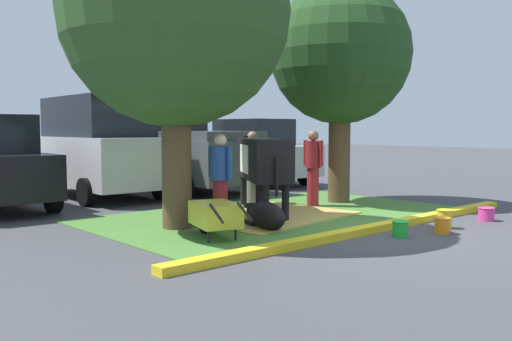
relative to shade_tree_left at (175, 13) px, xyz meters
name	(u,v)px	position (x,y,z in m)	size (l,w,h in m)	color
ground_plane	(376,233)	(2.26, -2.52, -3.67)	(80.00, 80.00, 0.00)	#424247
grass_island	(279,215)	(2.36, -0.10, -3.66)	(7.36, 4.37, 0.02)	#477A33
curb_yellow	(376,228)	(2.36, -2.44, -3.61)	(8.56, 0.24, 0.12)	yellow
hay_bedding	(266,216)	(1.99, -0.13, -3.64)	(3.20, 2.40, 0.04)	tan
shade_tree_left	(175,13)	(0.00, 0.00, 0.00)	(3.90, 3.90, 5.64)	brown
shade_tree_right	(340,55)	(4.71, 0.31, -0.26)	(3.24, 3.24, 5.07)	brown
cow_holstein	(262,159)	(2.14, 0.16, -2.56)	(1.96, 2.86, 1.57)	black
calf_lying	(266,216)	(1.11, -1.07, -3.43)	(0.83, 1.33, 0.48)	black
person_handler	(220,178)	(0.62, -0.42, -2.79)	(0.34, 0.52, 1.64)	maroon
person_visitor_near	(252,166)	(2.89, 1.30, -2.77)	(0.50, 0.34, 1.67)	slate
person_visitor_far	(313,166)	(3.75, 0.25, -2.76)	(0.34, 0.53, 1.69)	maroon
wheelbarrow	(215,215)	(-0.07, -1.15, -3.28)	(0.93, 1.61, 0.63)	gold
bucket_green	(400,228)	(2.26, -2.99, -3.53)	(0.27, 0.27, 0.26)	green
bucket_orange	(442,225)	(2.99, -3.31, -3.53)	(0.27, 0.27, 0.27)	orange
bucket_yellow	(444,218)	(3.48, -3.07, -3.50)	(0.28, 0.28, 0.33)	yellow
bucket_pink	(486,214)	(4.79, -3.19, -3.54)	(0.31, 0.31, 0.25)	#EA3893
suv_black	(97,147)	(1.03, 5.13, -2.40)	(2.22, 4.65, 2.52)	silver
pickup_truck_black	(180,150)	(3.55, 5.13, -2.55)	(2.33, 5.45, 2.42)	#4C5156
sedan_silver	(253,152)	(6.22, 5.01, -2.68)	(2.12, 4.45, 2.02)	silver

